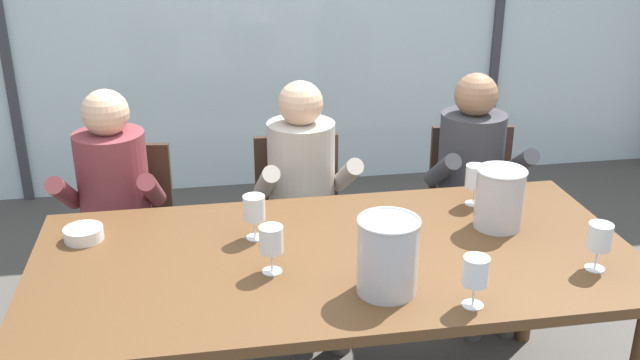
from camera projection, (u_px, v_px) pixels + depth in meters
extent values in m
plane|color=#4C4742|center=(299.00, 295.00, 3.86)|extent=(14.00, 14.00, 0.00)
cube|color=silver|center=(263.00, 2.00, 4.83)|extent=(7.41, 0.03, 2.60)
cube|color=brown|center=(336.00, 258.00, 2.66)|extent=(2.21, 1.05, 0.04)
cylinder|color=brown|center=(82.00, 311.00, 3.04)|extent=(0.07, 0.07, 0.73)
cylinder|color=brown|center=(530.00, 271.00, 3.35)|extent=(0.07, 0.07, 0.73)
cube|color=#332319|center=(124.00, 244.00, 3.43)|extent=(0.50, 0.50, 0.03)
cube|color=#332319|center=(128.00, 185.00, 3.53)|extent=(0.42, 0.09, 0.42)
cylinder|color=#332319|center=(79.00, 308.00, 3.33)|extent=(0.04, 0.04, 0.43)
cylinder|color=#332319|center=(162.00, 307.00, 3.35)|extent=(0.04, 0.04, 0.43)
cylinder|color=#332319|center=(99.00, 268.00, 3.69)|extent=(0.04, 0.04, 0.43)
cylinder|color=#332319|center=(174.00, 267.00, 3.70)|extent=(0.04, 0.04, 0.43)
cube|color=#332319|center=(301.00, 232.00, 3.55)|extent=(0.45, 0.45, 0.03)
cube|color=#332319|center=(296.00, 175.00, 3.65)|extent=(0.42, 0.05, 0.42)
cylinder|color=#332319|center=(267.00, 296.00, 3.44)|extent=(0.04, 0.04, 0.43)
cylinder|color=#332319|center=(345.00, 290.00, 3.49)|extent=(0.04, 0.04, 0.43)
cylinder|color=#332319|center=(261.00, 258.00, 3.79)|extent=(0.04, 0.04, 0.43)
cylinder|color=#332319|center=(333.00, 253.00, 3.84)|extent=(0.04, 0.04, 0.43)
cube|color=#332319|center=(475.00, 220.00, 3.68)|extent=(0.50, 0.50, 0.03)
cube|color=#332319|center=(470.00, 165.00, 3.78)|extent=(0.42, 0.09, 0.42)
cylinder|color=#332319|center=(442.00, 278.00, 3.59)|extent=(0.04, 0.04, 0.43)
cylinder|color=#332319|center=(518.00, 277.00, 3.60)|extent=(0.04, 0.04, 0.43)
cylinder|color=#332319|center=(429.00, 243.00, 3.94)|extent=(0.04, 0.04, 0.43)
cylinder|color=#332319|center=(498.00, 242.00, 3.95)|extent=(0.04, 0.04, 0.43)
cylinder|color=brown|center=(114.00, 187.00, 3.33)|extent=(0.35, 0.35, 0.52)
sphere|color=#DBAD89|center=(105.00, 113.00, 3.19)|extent=(0.21, 0.21, 0.21)
cube|color=#47423D|center=(92.00, 258.00, 3.23)|extent=(0.16, 0.41, 0.13)
cube|color=#47423D|center=(133.00, 257.00, 3.25)|extent=(0.16, 0.41, 0.13)
cylinder|color=#47423D|center=(90.00, 331.00, 3.14)|extent=(0.10, 0.10, 0.46)
cylinder|color=#47423D|center=(132.00, 329.00, 3.16)|extent=(0.10, 0.10, 0.46)
cylinder|color=brown|center=(65.00, 193.00, 3.19)|extent=(0.11, 0.33, 0.26)
cylinder|color=brown|center=(152.00, 190.00, 3.22)|extent=(0.11, 0.33, 0.26)
cylinder|color=#B7AD9E|center=(301.00, 175.00, 3.46)|extent=(0.34, 0.34, 0.52)
sphere|color=#DBAD89|center=(301.00, 103.00, 3.33)|extent=(0.21, 0.21, 0.21)
cube|color=#47423D|center=(292.00, 244.00, 3.36)|extent=(0.16, 0.41, 0.13)
cube|color=#47423D|center=(330.00, 240.00, 3.40)|extent=(0.16, 0.41, 0.13)
cylinder|color=#47423D|center=(302.00, 313.00, 3.28)|extent=(0.10, 0.10, 0.46)
cylinder|color=#47423D|center=(341.00, 308.00, 3.32)|extent=(0.10, 0.10, 0.46)
cylinder|color=#B7AD9E|center=(266.00, 183.00, 3.30)|extent=(0.10, 0.33, 0.26)
cylinder|color=#B7AD9E|center=(347.00, 175.00, 3.39)|extent=(0.10, 0.33, 0.26)
cylinder|color=#38383D|center=(470.00, 164.00, 3.60)|extent=(0.32, 0.32, 0.52)
sphere|color=#936B4C|center=(476.00, 95.00, 3.46)|extent=(0.21, 0.21, 0.21)
cube|color=#47423D|center=(463.00, 230.00, 3.50)|extent=(0.13, 0.40, 0.13)
cube|color=#47423D|center=(499.00, 227.00, 3.53)|extent=(0.13, 0.40, 0.13)
cylinder|color=#47423D|center=(475.00, 296.00, 3.41)|extent=(0.10, 0.10, 0.46)
cylinder|color=#47423D|center=(510.00, 292.00, 3.44)|extent=(0.10, 0.10, 0.46)
cylinder|color=#38383D|center=(442.00, 170.00, 3.45)|extent=(0.08, 0.32, 0.26)
cylinder|color=#38383D|center=(517.00, 165.00, 3.51)|extent=(0.08, 0.32, 0.26)
cylinder|color=#B7B7BC|center=(387.00, 256.00, 2.36)|extent=(0.20, 0.20, 0.26)
torus|color=silver|center=(389.00, 221.00, 2.31)|extent=(0.21, 0.21, 0.01)
cylinder|color=#B7B7BC|center=(499.00, 199.00, 2.82)|extent=(0.19, 0.19, 0.24)
torus|color=silver|center=(502.00, 171.00, 2.77)|extent=(0.20, 0.20, 0.01)
cylinder|color=silver|center=(84.00, 234.00, 2.75)|extent=(0.15, 0.15, 0.05)
cylinder|color=silver|center=(255.00, 237.00, 2.77)|extent=(0.07, 0.07, 0.00)
cylinder|color=silver|center=(255.00, 228.00, 2.75)|extent=(0.01, 0.01, 0.07)
cylinder|color=silver|center=(254.00, 208.00, 2.72)|extent=(0.08, 0.08, 0.09)
cylinder|color=#E0D184|center=(254.00, 214.00, 2.73)|extent=(0.07, 0.07, 0.04)
cylinder|color=silver|center=(473.00, 305.00, 2.32)|extent=(0.07, 0.07, 0.00)
cylinder|color=silver|center=(474.00, 294.00, 2.31)|extent=(0.01, 0.01, 0.07)
cylinder|color=silver|center=(476.00, 271.00, 2.28)|extent=(0.08, 0.08, 0.09)
cylinder|color=#E0D184|center=(475.00, 278.00, 2.29)|extent=(0.07, 0.07, 0.04)
cylinder|color=silver|center=(473.00, 203.00, 3.06)|extent=(0.07, 0.07, 0.00)
cylinder|color=silver|center=(474.00, 195.00, 3.05)|extent=(0.01, 0.01, 0.07)
cylinder|color=silver|center=(476.00, 176.00, 3.01)|extent=(0.08, 0.08, 0.09)
cylinder|color=#E0D184|center=(475.00, 182.00, 3.02)|extent=(0.07, 0.07, 0.04)
cylinder|color=silver|center=(272.00, 271.00, 2.53)|extent=(0.07, 0.07, 0.00)
cylinder|color=silver|center=(272.00, 261.00, 2.51)|extent=(0.01, 0.01, 0.07)
cylinder|color=silver|center=(271.00, 239.00, 2.48)|extent=(0.08, 0.08, 0.09)
cylinder|color=maroon|center=(271.00, 246.00, 2.49)|extent=(0.07, 0.07, 0.04)
cylinder|color=silver|center=(595.00, 268.00, 2.55)|extent=(0.07, 0.07, 0.00)
cylinder|color=silver|center=(596.00, 258.00, 2.53)|extent=(0.01, 0.01, 0.07)
cylinder|color=silver|center=(600.00, 237.00, 2.50)|extent=(0.08, 0.08, 0.09)
cylinder|color=maroon|center=(599.00, 244.00, 2.51)|extent=(0.07, 0.07, 0.04)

